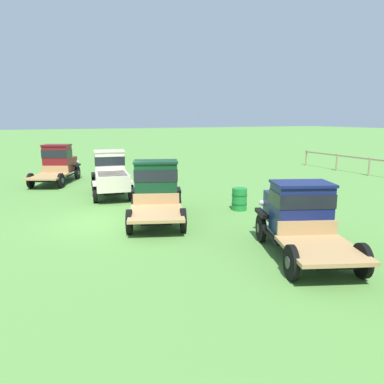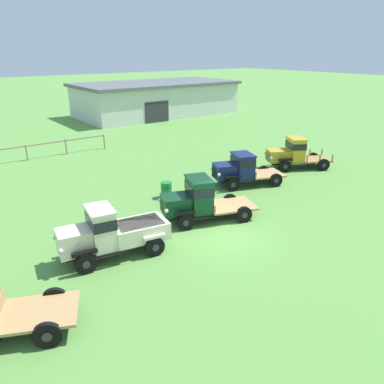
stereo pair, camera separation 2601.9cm
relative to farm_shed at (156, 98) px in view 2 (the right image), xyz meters
The scene contains 8 objects.
ground_plane 35.07m from the farm_shed, 116.77° to the right, with size 240.00×240.00×0.00m, color #5B9342.
farm_shed is the anchor object (origin of this frame).
paddock_fence 23.40m from the farm_shed, 147.14° to the right, with size 12.78×0.42×1.24m.
vintage_truck_second_in_line 36.43m from the farm_shed, 124.72° to the right, with size 4.72×2.43×2.24m.
vintage_truck_midrow_center 33.28m from the farm_shed, 118.34° to the right, with size 5.08×3.30×2.24m.
vintage_truck_far_side 28.76m from the farm_shed, 111.31° to the right, with size 4.82×3.25×2.06m.
vintage_truck_back_of_row 26.81m from the farm_shed, 100.50° to the right, with size 4.81×3.67×2.24m.
oil_drum_beside_row 29.99m from the farm_shed, 120.77° to the right, with size 0.66×0.66×0.94m.
Camera 2 is at (-10.55, -11.62, 8.09)m, focal length 35.00 mm.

